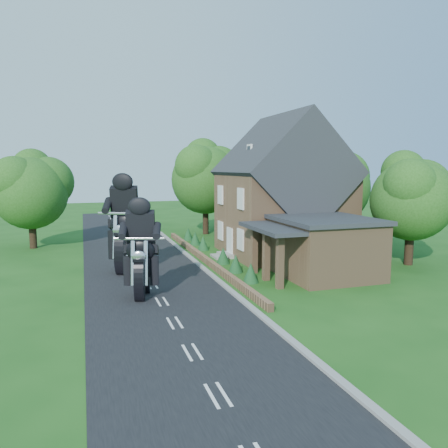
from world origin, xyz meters
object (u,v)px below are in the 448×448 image
object	(u,v)px
house	(282,195)
motorcycle_lead	(142,283)
garden_wall	(204,259)
annex	(322,246)
motorcycle_follow	(126,257)

from	to	relation	value
house	motorcycle_lead	bearing A→B (deg)	-144.53
garden_wall	house	distance (m)	7.52
annex	motorcycle_follow	world-z (taller)	annex
motorcycle_lead	motorcycle_follow	bearing A→B (deg)	-70.85
house	annex	xyz separation A→B (m)	(-0.62, -6.80, -2.58)
motorcycle_lead	annex	bearing A→B (deg)	-156.48
house	motorcycle_follow	xyz separation A→B (m)	(-11.51, -2.35, -3.44)
garden_wall	motorcycle_follow	world-z (taller)	motorcycle_follow
garden_wall	house	bearing A→B (deg)	9.17
motorcycle_lead	motorcycle_follow	size ratio (longest dim) A/B	0.82
annex	motorcycle_follow	bearing A→B (deg)	157.75
motorcycle_follow	garden_wall	bearing A→B (deg)	-139.74
garden_wall	motorcycle_follow	size ratio (longest dim) A/B	11.40
motorcycle_follow	annex	bearing A→B (deg)	-176.19
garden_wall	annex	size ratio (longest dim) A/B	3.12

